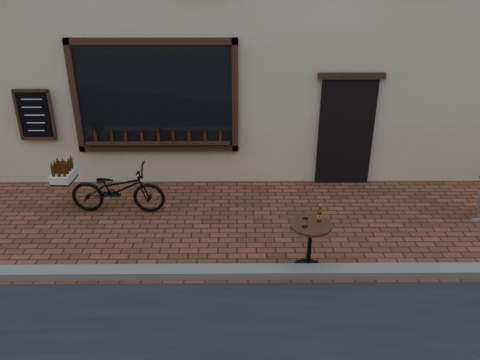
{
  "coord_description": "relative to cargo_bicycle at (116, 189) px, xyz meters",
  "views": [
    {
      "loc": [
        -0.32,
        -5.52,
        4.23
      ],
      "look_at": [
        -0.26,
        1.2,
        1.1
      ],
      "focal_mm": 35.0,
      "sensor_mm": 36.0,
      "label": 1
    }
  ],
  "objects": [
    {
      "name": "ground",
      "position": [
        2.54,
        -2.21,
        -0.47
      ],
      "size": [
        90.0,
        90.0,
        0.0
      ],
      "primitive_type": "plane",
      "color": "#4E2C19",
      "rests_on": "ground"
    },
    {
      "name": "kerb",
      "position": [
        2.54,
        -2.01,
        -0.41
      ],
      "size": [
        90.0,
        0.25,
        0.12
      ],
      "primitive_type": "cube",
      "color": "slate",
      "rests_on": "ground"
    },
    {
      "name": "cargo_bicycle",
      "position": [
        0.0,
        0.0,
        0.0
      ],
      "size": [
        2.02,
        0.68,
        0.98
      ],
      "rotation": [
        0.0,
        0.0,
        1.53
      ],
      "color": "black",
      "rests_on": "ground"
    },
    {
      "name": "bistro_table",
      "position": [
        3.3,
        -1.86,
        0.1
      ],
      "size": [
        0.61,
        0.61,
        1.05
      ],
      "color": "black",
      "rests_on": "ground"
    }
  ]
}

